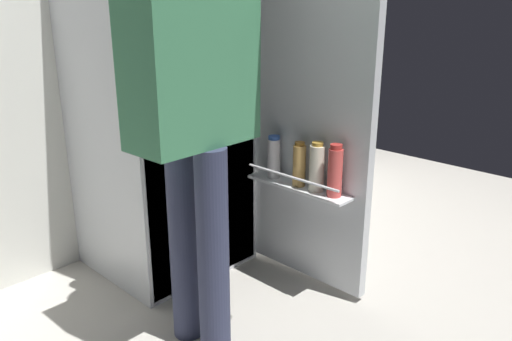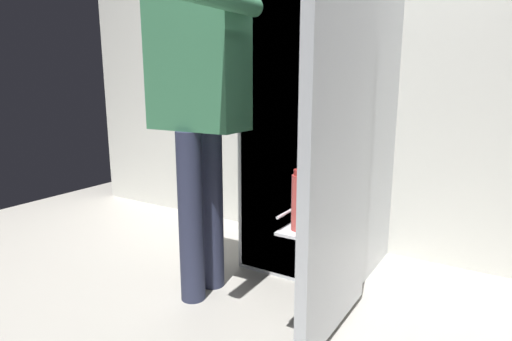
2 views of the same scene
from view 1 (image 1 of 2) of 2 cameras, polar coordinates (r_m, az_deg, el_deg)
ground_plane at (r=2.46m, az=-1.36°, el=-14.15°), size 5.29×5.29×0.00m
kitchen_wall at (r=2.83m, az=-15.80°, el=16.47°), size 4.40×0.10×2.52m
refrigerator at (r=2.53m, az=-9.56°, el=7.50°), size 0.73×1.30×1.71m
person at (r=1.82m, az=-6.83°, el=8.41°), size 0.56×0.77×1.67m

